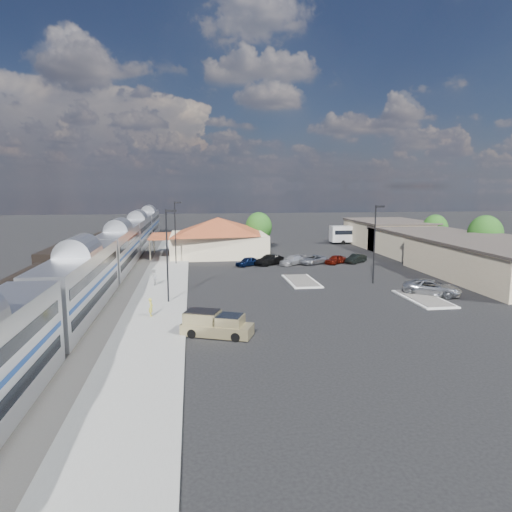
{
  "coord_description": "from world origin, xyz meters",
  "views": [
    {
      "loc": [
        -8.58,
        -49.28,
        11.11
      ],
      "look_at": [
        -1.05,
        4.46,
        2.8
      ],
      "focal_mm": 32.0,
      "sensor_mm": 36.0,
      "label": 1
    }
  ],
  "objects": [
    {
      "name": "pickup_truck",
      "position": [
        -6.89,
        -16.35,
        0.86
      ],
      "size": [
        5.59,
        3.73,
        1.82
      ],
      "rotation": [
        0.0,
        0.0,
        1.19
      ],
      "color": "tan",
      "rests_on": "ground"
    },
    {
      "name": "passenger_train",
      "position": [
        -18.0,
        10.86,
        2.87
      ],
      "size": [
        3.0,
        104.0,
        5.55
      ],
      "color": "silver",
      "rests_on": "ground"
    },
    {
      "name": "lamp_plat_s",
      "position": [
        -10.9,
        -6.0,
        5.34
      ],
      "size": [
        1.08,
        0.25,
        9.0
      ],
      "color": "black",
      "rests_on": "ground"
    },
    {
      "name": "parked_car_a",
      "position": [
        -0.98,
        13.53,
        0.64
      ],
      "size": [
        3.92,
        3.38,
        1.27
      ],
      "primitive_type": "imported",
      "rotation": [
        0.0,
        0.0,
        -0.96
      ],
      "color": "#0C1A40",
      "rests_on": "ground"
    },
    {
      "name": "lamp_plat_n",
      "position": [
        -10.9,
        16.0,
        5.34
      ],
      "size": [
        1.08,
        0.25,
        9.0
      ],
      "color": "black",
      "rests_on": "ground"
    },
    {
      "name": "platform",
      "position": [
        -12.0,
        6.0,
        0.09
      ],
      "size": [
        5.5,
        92.0,
        0.18
      ],
      "primitive_type": "cube",
      "color": "gray",
      "rests_on": "ground"
    },
    {
      "name": "station_depot",
      "position": [
        -4.56,
        24.0,
        3.13
      ],
      "size": [
        18.35,
        12.24,
        6.2
      ],
      "color": "beige",
      "rests_on": "ground"
    },
    {
      "name": "coach_bus",
      "position": [
        23.48,
        36.0,
        1.99
      ],
      "size": [
        10.79,
        2.38,
        3.46
      ],
      "rotation": [
        0.0,
        0.0,
        1.57
      ],
      "color": "white",
      "rests_on": "ground"
    },
    {
      "name": "parked_car_b",
      "position": [
        2.22,
        13.83,
        0.73
      ],
      "size": [
        4.49,
        3.9,
        1.47
      ],
      "primitive_type": "imported",
      "rotation": [
        0.0,
        0.0,
        -0.93
      ],
      "color": "black",
      "rests_on": "ground"
    },
    {
      "name": "tree_east_c",
      "position": [
        34.0,
        26.0,
        3.76
      ],
      "size": [
        4.41,
        4.41,
        6.21
      ],
      "color": "#382314",
      "rests_on": "ground"
    },
    {
      "name": "traffic_island_north",
      "position": [
        14.0,
        -8.0,
        0.1
      ],
      "size": [
        3.3,
        7.5,
        0.21
      ],
      "color": "silver",
      "rests_on": "ground"
    },
    {
      "name": "freight_cars",
      "position": [
        -24.0,
        7.77,
        1.93
      ],
      "size": [
        2.8,
        46.0,
        4.0
      ],
      "color": "black",
      "rests_on": "ground"
    },
    {
      "name": "lamp_lot",
      "position": [
        12.1,
        0.0,
        5.34
      ],
      "size": [
        1.08,
        0.25,
        9.0
      ],
      "color": "black",
      "rests_on": "ground"
    },
    {
      "name": "parked_car_d",
      "position": [
        8.62,
        13.83,
        0.65
      ],
      "size": [
        5.04,
        4.41,
        1.29
      ],
      "primitive_type": "imported",
      "rotation": [
        0.0,
        0.0,
        -0.96
      ],
      "color": "#979AA0",
      "rests_on": "ground"
    },
    {
      "name": "parked_car_f",
      "position": [
        15.02,
        13.83,
        0.65
      ],
      "size": [
        3.95,
        3.54,
        1.3
      ],
      "primitive_type": "imported",
      "rotation": [
        0.0,
        0.0,
        -0.9
      ],
      "color": "black",
      "rests_on": "ground"
    },
    {
      "name": "person_a",
      "position": [
        -12.21,
        -10.84,
        0.97
      ],
      "size": [
        0.4,
        0.59,
        1.57
      ],
      "primitive_type": "imported",
      "rotation": [
        0.0,
        0.0,
        1.53
      ],
      "color": "#D5CC42",
      "rests_on": "platform"
    },
    {
      "name": "railbed",
      "position": [
        -21.0,
        8.0,
        0.06
      ],
      "size": [
        16.0,
        100.0,
        0.12
      ],
      "primitive_type": "cube",
      "color": "#4C4944",
      "rests_on": "ground"
    },
    {
      "name": "person_b",
      "position": [
        -12.98,
        1.51,
        1.13
      ],
      "size": [
        0.74,
        0.94,
        1.9
      ],
      "primitive_type": "imported",
      "rotation": [
        0.0,
        0.0,
        -1.54
      ],
      "color": "silver",
      "rests_on": "platform"
    },
    {
      "name": "traffic_island_south",
      "position": [
        4.0,
        2.0,
        0.1
      ],
      "size": [
        3.3,
        7.5,
        0.21
      ],
      "color": "silver",
      "rests_on": "ground"
    },
    {
      "name": "parked_car_e",
      "position": [
        11.82,
        13.53,
        0.64
      ],
      "size": [
        3.92,
        3.53,
        1.29
      ],
      "primitive_type": "imported",
      "rotation": [
        0.0,
        0.0,
        -0.91
      ],
      "color": "maroon",
      "rests_on": "ground"
    },
    {
      "name": "suv",
      "position": [
        15.73,
        -6.39,
        0.8
      ],
      "size": [
        6.23,
        5.38,
        1.59
      ],
      "primitive_type": "imported",
      "rotation": [
        0.0,
        0.0,
        0.98
      ],
      "color": "#AFB2B7",
      "rests_on": "ground"
    },
    {
      "name": "ground",
      "position": [
        0.0,
        0.0,
        0.0
      ],
      "size": [
        280.0,
        280.0,
        0.0
      ],
      "primitive_type": "plane",
      "color": "black",
      "rests_on": "ground"
    },
    {
      "name": "tree_east_b",
      "position": [
        34.0,
        12.0,
        4.22
      ],
      "size": [
        4.94,
        4.94,
        6.96
      ],
      "color": "#382314",
      "rests_on": "ground"
    },
    {
      "name": "tree_depot",
      "position": [
        3.0,
        30.0,
        4.02
      ],
      "size": [
        4.71,
        4.71,
        6.63
      ],
      "color": "#382314",
      "rests_on": "ground"
    },
    {
      "name": "buildings_east",
      "position": [
        28.0,
        14.28,
        2.27
      ],
      "size": [
        14.4,
        51.4,
        4.8
      ],
      "color": "#C6B28C",
      "rests_on": "ground"
    },
    {
      "name": "parked_car_c",
      "position": [
        5.42,
        13.53,
        0.65
      ],
      "size": [
        4.64,
        4.28,
        1.31
      ],
      "primitive_type": "imported",
      "rotation": [
        0.0,
        0.0,
        -0.88
      ],
      "color": "silver",
      "rests_on": "ground"
    }
  ]
}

